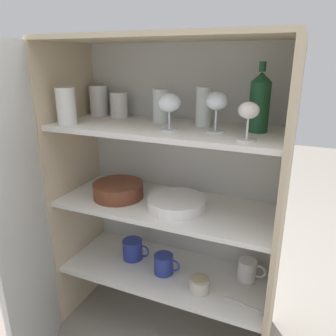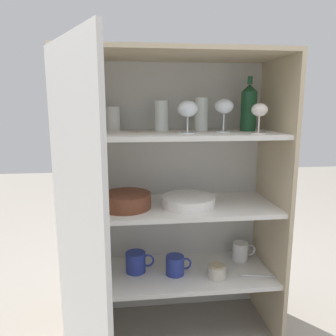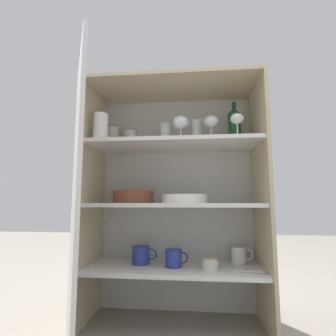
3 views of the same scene
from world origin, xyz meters
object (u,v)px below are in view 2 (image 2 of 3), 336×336
wine_bottle (249,107)px  mixing_bowl_large (126,200)px  coffee_mug_primary (136,262)px  plate_stack_white (188,201)px  storage_jar (217,271)px

wine_bottle → mixing_bowl_large: bearing=-173.6°
coffee_mug_primary → plate_stack_white: bearing=-10.6°
mixing_bowl_large → storage_jar: (0.40, -0.06, -0.33)m
plate_stack_white → mixing_bowl_large: mixing_bowl_large is taller
mixing_bowl_large → coffee_mug_primary: (0.04, 0.04, -0.32)m
plate_stack_white → storage_jar: bearing=-23.0°
plate_stack_white → storage_jar: size_ratio=2.90×
mixing_bowl_large → coffee_mug_primary: mixing_bowl_large is taller
plate_stack_white → storage_jar: (0.12, -0.05, -0.32)m
wine_bottle → coffee_mug_primary: 0.88m
coffee_mug_primary → storage_jar: 0.37m
wine_bottle → storage_jar: 0.76m
wine_bottle → coffee_mug_primary: (-0.52, -0.02, -0.71)m
storage_jar → mixing_bowl_large: bearing=171.9°
storage_jar → plate_stack_white: bearing=157.0°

